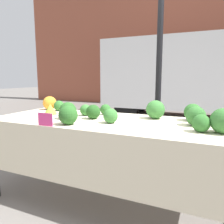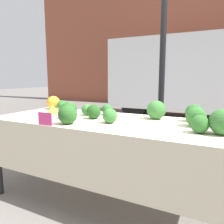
# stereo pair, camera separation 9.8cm
# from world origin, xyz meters

# --- Properties ---
(ground_plane) EXTENTS (40.00, 40.00, 0.00)m
(ground_plane) POSITION_xyz_m (0.00, 0.00, 0.00)
(ground_plane) COLOR slate
(building_facade) EXTENTS (16.00, 0.60, 6.98)m
(building_facade) POSITION_xyz_m (0.00, 8.09, 3.49)
(building_facade) COLOR brown
(building_facade) RESTS_ON ground_plane
(tent_pole) EXTENTS (0.07, 0.07, 2.61)m
(tent_pole) POSITION_xyz_m (0.25, 0.84, 1.30)
(tent_pole) COLOR black
(tent_pole) RESTS_ON ground_plane
(parked_truck) EXTENTS (4.92, 1.88, 2.33)m
(parked_truck) POSITION_xyz_m (0.08, 5.05, 1.25)
(parked_truck) COLOR white
(parked_truck) RESTS_ON ground_plane
(market_table) EXTENTS (2.36, 0.90, 0.82)m
(market_table) POSITION_xyz_m (0.00, -0.07, 0.73)
(market_table) COLOR beige
(market_table) RESTS_ON ground_plane
(orange_cauliflower) EXTENTS (0.17, 0.17, 0.17)m
(orange_cauliflower) POSITION_xyz_m (-1.00, 0.33, 0.90)
(orange_cauliflower) COLOR orange
(orange_cauliflower) RESTS_ON market_table
(romanesco_head) EXTENTS (0.14, 0.14, 0.11)m
(romanesco_head) POSITION_xyz_m (-0.75, 0.04, 0.88)
(romanesco_head) COLOR #93B238
(romanesco_head) RESTS_ON market_table
(broccoli_head_0) EXTENTS (0.12, 0.12, 0.12)m
(broccoli_head_0) POSITION_xyz_m (-0.36, 0.13, 0.88)
(broccoli_head_0) COLOR #387533
(broccoli_head_0) RESTS_ON market_table
(broccoli_head_1) EXTENTS (0.16, 0.16, 0.16)m
(broccoli_head_1) POSITION_xyz_m (0.69, 0.29, 0.90)
(broccoli_head_1) COLOR #2D6628
(broccoli_head_1) RESTS_ON market_table
(broccoli_head_2) EXTENTS (0.13, 0.13, 0.13)m
(broccoli_head_2) POSITION_xyz_m (0.77, -0.14, 0.89)
(broccoli_head_2) COLOR #2D6628
(broccoli_head_2) RESTS_ON market_table
(broccoli_head_3) EXTENTS (0.14, 0.14, 0.14)m
(broccoli_head_3) POSITION_xyz_m (-0.20, -0.00, 0.89)
(broccoli_head_3) COLOR #23511E
(broccoli_head_3) RESTS_ON market_table
(broccoli_head_4) EXTENTS (0.11, 0.11, 0.11)m
(broccoli_head_4) POSITION_xyz_m (-0.19, 0.26, 0.88)
(broccoli_head_4) COLOR #2D6628
(broccoli_head_4) RESTS_ON market_table
(broccoli_head_5) EXTENTS (0.16, 0.16, 0.16)m
(broccoli_head_5) POSITION_xyz_m (0.73, 0.07, 0.90)
(broccoli_head_5) COLOR #336B2D
(broccoli_head_5) RESTS_ON market_table
(broccoli_head_6) EXTENTS (0.18, 0.18, 0.18)m
(broccoli_head_6) POSITION_xyz_m (0.35, 0.25, 0.91)
(broccoli_head_6) COLOR #387533
(broccoli_head_6) RESTS_ON market_table
(broccoli_head_7) EXTENTS (0.18, 0.18, 0.18)m
(broccoli_head_7) POSITION_xyz_m (0.92, -0.12, 0.91)
(broccoli_head_7) COLOR #336B2D
(broccoli_head_7) RESTS_ON market_table
(broccoli_head_8) EXTENTS (0.16, 0.16, 0.16)m
(broccoli_head_8) POSITION_xyz_m (-0.27, -0.31, 0.90)
(broccoli_head_8) COLOR #285B23
(broccoli_head_8) RESTS_ON market_table
(broccoli_head_9) EXTENTS (0.16, 0.16, 0.16)m
(broccoli_head_9) POSITION_xyz_m (-0.43, -0.09, 0.90)
(broccoli_head_9) COLOR #285B23
(broccoli_head_9) RESTS_ON market_table
(broccoli_head_10) EXTENTS (0.12, 0.12, 0.12)m
(broccoli_head_10) POSITION_xyz_m (-0.83, 0.29, 0.88)
(broccoli_head_10) COLOR #2D6628
(broccoli_head_10) RESTS_ON market_table
(broccoli_head_11) EXTENTS (0.13, 0.13, 0.13)m
(broccoli_head_11) POSITION_xyz_m (0.04, -0.11, 0.89)
(broccoli_head_11) COLOR #387533
(broccoli_head_11) RESTS_ON market_table
(price_sign) EXTENTS (0.15, 0.01, 0.11)m
(price_sign) POSITION_xyz_m (-0.41, -0.43, 0.87)
(price_sign) COLOR #E53D84
(price_sign) RESTS_ON market_table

